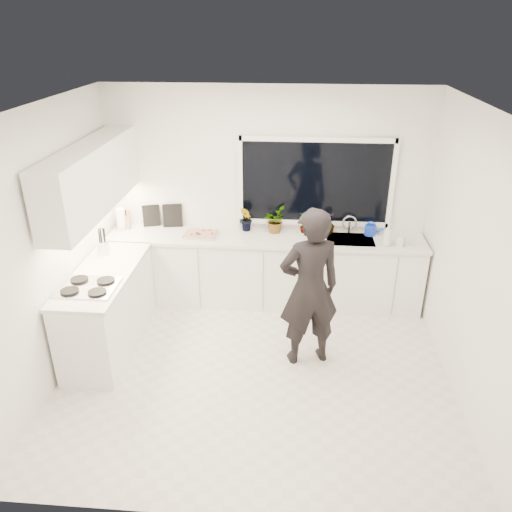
{
  "coord_description": "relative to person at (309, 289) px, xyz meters",
  "views": [
    {
      "loc": [
        0.35,
        -4.24,
        3.38
      ],
      "look_at": [
        -0.03,
        0.4,
        1.15
      ],
      "focal_mm": 35.0,
      "sensor_mm": 36.0,
      "label": 1
    }
  ],
  "objects": [
    {
      "name": "wall_left",
      "position": [
        -2.54,
        -0.24,
        0.47
      ],
      "size": [
        0.02,
        3.5,
        2.7
      ],
      "primitive_type": "cube",
      "color": "white",
      "rests_on": "ground"
    },
    {
      "name": "upper_cabinets",
      "position": [
        -2.32,
        0.46,
        0.97
      ],
      "size": [
        0.34,
        2.1,
        0.7
      ],
      "primitive_type": "cube",
      "color": "white",
      "rests_on": "wall_left"
    },
    {
      "name": "base_cabinets_left",
      "position": [
        -2.2,
        0.11,
        -0.44
      ],
      "size": [
        0.58,
        1.6,
        0.88
      ],
      "primitive_type": "cube",
      "color": "white",
      "rests_on": "floor"
    },
    {
      "name": "pizza_tray",
      "position": [
        -1.33,
        1.18,
        0.06
      ],
      "size": [
        0.42,
        0.32,
        0.03
      ],
      "primitive_type": "cube",
      "rotation": [
        0.0,
        0.0,
        -0.05
      ],
      "color": "#AFAFB3",
      "rests_on": "countertop_back"
    },
    {
      "name": "wall_right",
      "position": [
        1.48,
        -0.24,
        0.47
      ],
      "size": [
        0.02,
        3.5,
        2.7
      ],
      "primitive_type": "cube",
      "color": "white",
      "rests_on": "ground"
    },
    {
      "name": "ceiling",
      "position": [
        -0.53,
        -0.24,
        1.83
      ],
      "size": [
        4.0,
        3.5,
        0.02
      ],
      "primitive_type": "cube",
      "color": "white",
      "rests_on": "wall_back"
    },
    {
      "name": "person",
      "position": [
        0.0,
        0.0,
        0.0
      ],
      "size": [
        0.73,
        0.59,
        1.75
      ],
      "primitive_type": "imported",
      "rotation": [
        0.0,
        0.0,
        3.43
      ],
      "color": "black",
      "rests_on": "floor"
    },
    {
      "name": "utensil_crock",
      "position": [
        -2.35,
        0.56,
        0.12
      ],
      "size": [
        0.16,
        0.16,
        0.16
      ],
      "primitive_type": "cylinder",
      "rotation": [
        0.0,
        0.0,
        -0.29
      ],
      "color": "silver",
      "rests_on": "countertop_left"
    },
    {
      "name": "window",
      "position": [
        0.07,
        1.48,
        0.67
      ],
      "size": [
        1.8,
        0.02,
        1.0
      ],
      "primitive_type": "cube",
      "color": "black",
      "rests_on": "wall_back"
    },
    {
      "name": "sink",
      "position": [
        0.52,
        1.21,
        -0.01
      ],
      "size": [
        0.58,
        0.42,
        0.14
      ],
      "primitive_type": "cube",
      "color": "silver",
      "rests_on": "countertop_back"
    },
    {
      "name": "knife_block",
      "position": [
        -2.36,
        1.35,
        0.15
      ],
      "size": [
        0.15,
        0.13,
        0.22
      ],
      "primitive_type": "cube",
      "rotation": [
        0.0,
        0.0,
        0.23
      ],
      "color": "olive",
      "rests_on": "countertop_back"
    },
    {
      "name": "countertop_back",
      "position": [
        -0.53,
        1.2,
        0.02
      ],
      "size": [
        3.94,
        0.62,
        0.04
      ],
      "primitive_type": "cube",
      "color": "silver",
      "rests_on": "base_cabinets_back"
    },
    {
      "name": "faucet",
      "position": [
        0.52,
        1.41,
        0.15
      ],
      "size": [
        0.03,
        0.03,
        0.22
      ],
      "primitive_type": "cylinder",
      "color": "silver",
      "rests_on": "countertop_back"
    },
    {
      "name": "paper_towel_roll",
      "position": [
        -2.38,
        1.31,
        0.17
      ],
      "size": [
        0.14,
        0.14,
        0.26
      ],
      "primitive_type": "cylinder",
      "rotation": [
        0.0,
        0.0,
        -0.35
      ],
      "color": "white",
      "rests_on": "countertop_back"
    },
    {
      "name": "floor",
      "position": [
        -0.53,
        -0.24,
        -0.89
      ],
      "size": [
        4.0,
        3.5,
        0.02
      ],
      "primitive_type": "cube",
      "color": "beige",
      "rests_on": "ground"
    },
    {
      "name": "picture_frame_small",
      "position": [
        -1.75,
        1.45,
        0.19
      ],
      "size": [
        0.25,
        0.06,
        0.3
      ],
      "primitive_type": "cube",
      "rotation": [
        0.0,
        0.0,
        0.18
      ],
      "color": "black",
      "rests_on": "countertop_back"
    },
    {
      "name": "base_cabinets_back",
      "position": [
        -0.53,
        1.21,
        -0.44
      ],
      "size": [
        3.92,
        0.58,
        0.88
      ],
      "primitive_type": "cube",
      "color": "white",
      "rests_on": "floor"
    },
    {
      "name": "soap_bottles",
      "position": [
        0.98,
        1.06,
        0.17
      ],
      "size": [
        0.28,
        0.13,
        0.28
      ],
      "color": "#D8BF66",
      "rests_on": "countertop_back"
    },
    {
      "name": "watering_can",
      "position": [
        0.77,
        1.37,
        0.11
      ],
      "size": [
        0.18,
        0.18,
        0.13
      ],
      "primitive_type": "cylinder",
      "rotation": [
        0.0,
        0.0,
        -0.39
      ],
      "color": "blue",
      "rests_on": "countertop_back"
    },
    {
      "name": "stovetop",
      "position": [
        -2.22,
        -0.24,
        0.06
      ],
      "size": [
        0.56,
        0.48,
        0.03
      ],
      "primitive_type": "cube",
      "color": "black",
      "rests_on": "countertop_left"
    },
    {
      "name": "pizza",
      "position": [
        -1.33,
        1.18,
        0.08
      ],
      "size": [
        0.38,
        0.28,
        0.01
      ],
      "primitive_type": "cube",
      "rotation": [
        0.0,
        0.0,
        -0.05
      ],
      "color": "red",
      "rests_on": "pizza_tray"
    },
    {
      "name": "countertop_left",
      "position": [
        -2.2,
        0.11,
        0.02
      ],
      "size": [
        0.62,
        1.6,
        0.04
      ],
      "primitive_type": "cube",
      "color": "silver",
      "rests_on": "base_cabinets_left"
    },
    {
      "name": "picture_frame_large",
      "position": [
        -2.03,
        1.45,
        0.18
      ],
      "size": [
        0.22,
        0.08,
        0.28
      ],
      "primitive_type": "cube",
      "rotation": [
        0.0,
        0.0,
        0.3
      ],
      "color": "black",
      "rests_on": "countertop_back"
    },
    {
      "name": "herb_plants",
      "position": [
        -0.36,
        1.37,
        0.2
      ],
      "size": [
        1.24,
        0.3,
        0.33
      ],
      "color": "#26662D",
      "rests_on": "countertop_back"
    },
    {
      "name": "wall_back",
      "position": [
        -0.53,
        1.52,
        0.47
      ],
      "size": [
        4.0,
        0.02,
        2.7
      ],
      "primitive_type": "cube",
      "color": "white",
      "rests_on": "ground"
    }
  ]
}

